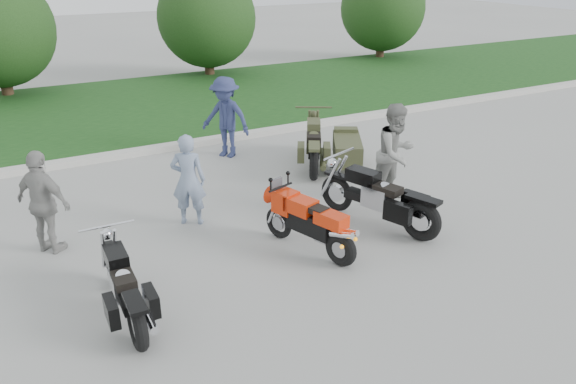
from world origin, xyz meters
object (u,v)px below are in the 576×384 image
cruiser_left (125,290)px  cruiser_sidecar (333,148)px  cruiser_right (382,201)px  person_back (44,203)px  person_stripe (188,180)px  sportbike_red (310,222)px  person_denim (226,117)px  person_grey (396,154)px

cruiser_left → cruiser_sidecar: size_ratio=0.94×
cruiser_right → person_back: person_back is taller
person_stripe → sportbike_red: bearing=154.1°
person_back → cruiser_sidecar: bearing=-119.7°
cruiser_left → person_denim: (3.61, 5.28, 0.51)m
cruiser_right → cruiser_sidecar: (0.83, 2.87, -0.04)m
sportbike_red → person_back: person_back is taller
sportbike_red → cruiser_right: cruiser_right is taller
cruiser_right → person_back: bearing=141.5°
person_grey → person_denim: (-1.83, 3.89, -0.02)m
cruiser_right → person_grey: (0.87, 0.79, 0.47)m
sportbike_red → person_back: 4.17m
cruiser_left → cruiser_right: size_ratio=0.91×
cruiser_sidecar → person_stripe: bearing=-132.5°
person_stripe → person_back: 2.32m
cruiser_left → cruiser_right: (4.56, 0.60, 0.06)m
sportbike_red → person_denim: 4.93m
cruiser_sidecar → person_denim: bearing=164.8°
sportbike_red → person_back: (-3.65, 1.99, 0.32)m
cruiser_left → person_denim: bearing=57.0°
person_grey → sportbike_red: bearing=-169.6°
person_grey → person_back: 6.16m
cruiser_right → cruiser_sidecar: size_ratio=1.03×
sportbike_red → cruiser_left: 3.03m
person_stripe → person_back: person_back is taller
person_back → sportbike_red: bearing=-158.5°
sportbike_red → person_denim: person_denim is taller
person_back → person_stripe: bearing=-132.1°
cruiser_left → person_denim: person_denim is taller
sportbike_red → cruiser_right: (1.56, 0.20, -0.04)m
cruiser_left → cruiser_right: 4.60m
person_stripe → person_denim: 3.55m
sportbike_red → cruiser_left: (-3.01, -0.40, -0.10)m
cruiser_right → person_denim: person_denim is taller
cruiser_sidecar → person_denim: size_ratio=1.22×
sportbike_red → person_grey: bearing=4.0°
sportbike_red → cruiser_left: bearing=169.3°
cruiser_right → cruiser_sidecar: 2.99m
cruiser_left → person_denim: 6.41m
sportbike_red → person_denim: (0.60, 4.88, 0.41)m
cruiser_sidecar → person_back: (-6.04, -1.08, 0.41)m
sportbike_red → person_back: size_ratio=1.08×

